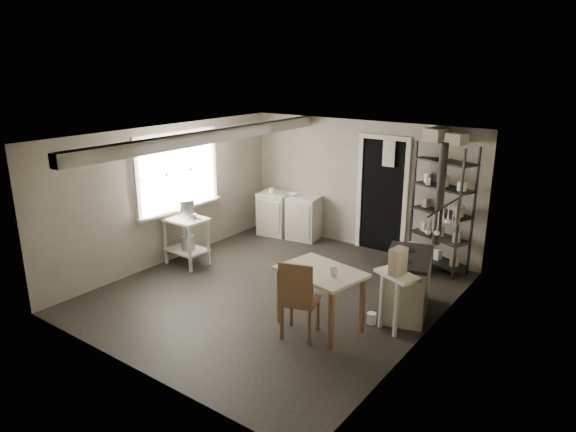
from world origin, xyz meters
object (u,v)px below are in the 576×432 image
Objects in this scene: prep_table at (187,241)px; shelf_rack at (442,213)px; work_table at (320,300)px; chair at (300,299)px; stockpot at (186,208)px; base_cabinets at (289,213)px; stove at (407,281)px; flour_sack at (412,258)px.

shelf_rack reaches higher than prep_table.
shelf_rack is 2.91m from work_table.
shelf_rack reaches higher than chair.
stockpot reaches higher than base_cabinets.
stockpot is 0.29× the size of stove.
stove is (3.74, 0.46, -0.50)m from stockpot.
prep_table is 2.98m from chair.
stockpot is 0.29× the size of chair.
flour_sack is (3.19, 1.88, -0.16)m from prep_table.
chair is (-0.09, -0.31, 0.10)m from work_table.
work_table is 0.34m from chair.
shelf_rack is at bearing 57.94° from flour_sack.
stockpot is at bearing 146.37° from chair.
prep_table is at bearing 170.47° from work_table.
flour_sack is at bearing 66.58° from chair.
shelf_rack reaches higher than stockpot.
base_cabinets reaches higher than work_table.
base_cabinets reaches higher than stove.
base_cabinets is at bearing 173.54° from flour_sack.
stove is (3.66, 0.55, 0.04)m from prep_table.
shelf_rack is at bearing 62.70° from chair.
shelf_rack is 3.95× the size of flour_sack.
flour_sack is at bearing -15.69° from base_cabinets.
base_cabinets is at bearing 76.32° from prep_table.
stove is (0.21, -1.76, -0.51)m from shelf_rack.
work_table is (-0.71, -1.05, -0.06)m from stove.
stove is at bearing -62.27° from shelf_rack.
shelf_rack reaches higher than base_cabinets.
flour_sack is (0.23, 2.38, -0.14)m from work_table.
prep_table is at bearing 147.70° from chair.
stockpot reaches higher than chair.
base_cabinets is 3.79m from chair.
shelf_rack reaches higher than flour_sack.
stove is at bearing 7.01° from stockpot.
flour_sack is at bearing 84.48° from work_table.
base_cabinets is at bearing 135.77° from stove.
stockpot is (-0.07, 0.09, 0.54)m from prep_table.
stockpot reaches higher than prep_table.
stockpot is at bearing 168.97° from work_table.
shelf_rack is (2.92, 0.12, 0.49)m from base_cabinets.
base_cabinets is at bearing 73.90° from stockpot.
shelf_rack is at bearing 79.96° from work_table.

